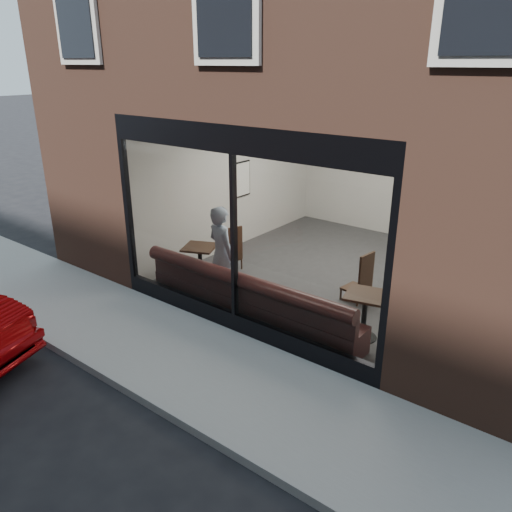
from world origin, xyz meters
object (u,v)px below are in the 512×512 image
Objects in this scene: person at (221,254)px; cafe_table_left at (200,247)px; cafe_chair_right at (355,288)px; banquette at (251,308)px; cafe_table_right at (366,295)px; cafe_chair_left at (230,258)px.

person is 3.00× the size of cafe_table_left.
person is 2.45m from cafe_chair_right.
banquette is 6.77× the size of cafe_table_right.
person is at bearing 44.47° from cafe_chair_right.
cafe_table_left is 3.40m from cafe_table_right.
banquette reaches higher than cafe_chair_right.
cafe_chair_right is at bearing -127.46° from person.
cafe_table_right is at bearing 0.78° from cafe_table_left.
cafe_chair_left is at bearing 139.63° from banquette.
cafe_chair_right is at bearing 59.37° from banquette.
person reaches higher than cafe_chair_right.
banquette is 2.26m from cafe_chair_left.
banquette is 1.85m from cafe_table_left.
cafe_chair_left is 0.95× the size of cafe_chair_right.
cafe_chair_left is at bearing 92.58° from cafe_table_left.
cafe_table_right is at bearing 19.62° from banquette.
banquette is at bearing 67.31° from cafe_chair_right.
cafe_chair_left is (-0.04, 0.90, -0.50)m from cafe_table_left.
person reaches higher than cafe_table_left.
cafe_chair_right is at bearing 122.64° from cafe_table_right.
person is at bearing 148.01° from cafe_chair_left.
cafe_table_right is (2.61, 0.31, -0.13)m from person.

